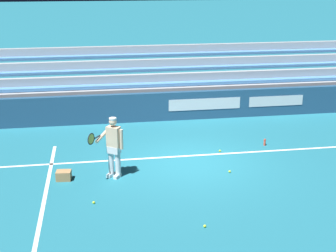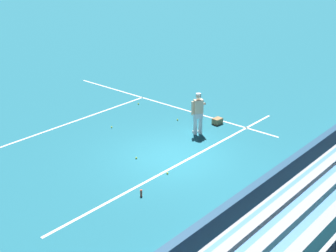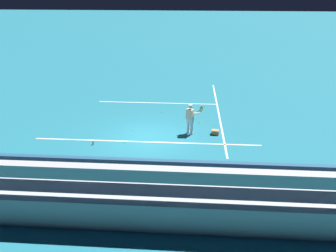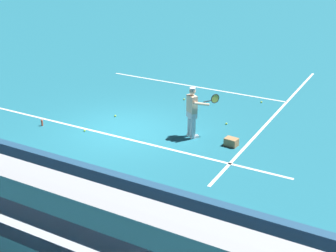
{
  "view_description": "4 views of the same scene",
  "coord_description": "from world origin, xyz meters",
  "px_view_note": "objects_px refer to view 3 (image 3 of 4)",
  "views": [
    {
      "loc": [
        2.7,
        12.72,
        5.47
      ],
      "look_at": [
        0.65,
        -0.15,
        1.13
      ],
      "focal_mm": 50.0,
      "sensor_mm": 36.0,
      "label": 1
    },
    {
      "loc": [
        -11.6,
        -9.81,
        7.44
      ],
      "look_at": [
        0.2,
        0.43,
        1.05
      ],
      "focal_mm": 50.0,
      "sensor_mm": 36.0,
      "label": 2
    },
    {
      "loc": [
        2.2,
        -15.81,
        7.83
      ],
      "look_at": [
        1.13,
        -0.17,
        0.81
      ],
      "focal_mm": 35.0,
      "sensor_mm": 36.0,
      "label": 3
    },
    {
      "loc": [
        8.42,
        -12.04,
        6.4
      ],
      "look_at": [
        1.98,
        -0.4,
        0.73
      ],
      "focal_mm": 50.0,
      "sensor_mm": 36.0,
      "label": 4
    }
  ],
  "objects_px": {
    "tennis_player": "(191,119)",
    "tennis_ball_toward_net": "(200,122)",
    "water_bottle": "(93,143)",
    "ball_box_cardboard": "(215,132)",
    "tennis_ball_stray_back": "(133,130)",
    "tennis_ball_far_left": "(161,112)",
    "tennis_ball_near_player": "(125,142)",
    "tennis_ball_on_baseline": "(205,106)"
  },
  "relations": [
    {
      "from": "tennis_ball_near_player",
      "to": "tennis_ball_stray_back",
      "type": "bearing_deg",
      "value": 84.87
    },
    {
      "from": "ball_box_cardboard",
      "to": "tennis_ball_on_baseline",
      "type": "bearing_deg",
      "value": 95.74
    },
    {
      "from": "tennis_ball_near_player",
      "to": "tennis_ball_on_baseline",
      "type": "xyz_separation_m",
      "value": [
        4.36,
        5.62,
        0.0
      ]
    },
    {
      "from": "ball_box_cardboard",
      "to": "tennis_ball_toward_net",
      "type": "xyz_separation_m",
      "value": [
        -0.8,
        1.54,
        -0.1
      ]
    },
    {
      "from": "ball_box_cardboard",
      "to": "tennis_ball_far_left",
      "type": "height_order",
      "value": "ball_box_cardboard"
    },
    {
      "from": "tennis_player",
      "to": "ball_box_cardboard",
      "type": "xyz_separation_m",
      "value": [
        1.38,
        0.0,
        -0.76
      ]
    },
    {
      "from": "tennis_player",
      "to": "tennis_ball_toward_net",
      "type": "distance_m",
      "value": 1.86
    },
    {
      "from": "tennis_player",
      "to": "tennis_ball_far_left",
      "type": "bearing_deg",
      "value": 121.3
    },
    {
      "from": "ball_box_cardboard",
      "to": "tennis_player",
      "type": "bearing_deg",
      "value": -179.82
    },
    {
      "from": "tennis_ball_toward_net",
      "to": "tennis_ball_on_baseline",
      "type": "bearing_deg",
      "value": 82.3
    },
    {
      "from": "tennis_ball_stray_back",
      "to": "tennis_player",
      "type": "bearing_deg",
      "value": -4.49
    },
    {
      "from": "tennis_ball_stray_back",
      "to": "water_bottle",
      "type": "distance_m",
      "value": 2.61
    },
    {
      "from": "tennis_ball_far_left",
      "to": "tennis_ball_toward_net",
      "type": "bearing_deg",
      "value": -31.95
    },
    {
      "from": "ball_box_cardboard",
      "to": "tennis_ball_toward_net",
      "type": "relative_size",
      "value": 6.06
    },
    {
      "from": "tennis_ball_stray_back",
      "to": "tennis_ball_near_player",
      "type": "bearing_deg",
      "value": -95.13
    },
    {
      "from": "tennis_ball_near_player",
      "to": "water_bottle",
      "type": "relative_size",
      "value": 0.3
    },
    {
      "from": "tennis_ball_toward_net",
      "to": "tennis_player",
      "type": "bearing_deg",
      "value": -110.76
    },
    {
      "from": "ball_box_cardboard",
      "to": "tennis_ball_toward_net",
      "type": "height_order",
      "value": "ball_box_cardboard"
    },
    {
      "from": "tennis_ball_far_left",
      "to": "tennis_ball_stray_back",
      "type": "bearing_deg",
      "value": -116.36
    },
    {
      "from": "ball_box_cardboard",
      "to": "tennis_ball_stray_back",
      "type": "xyz_separation_m",
      "value": [
        -4.64,
        0.25,
        -0.1
      ]
    },
    {
      "from": "tennis_ball_stray_back",
      "to": "water_bottle",
      "type": "xyz_separation_m",
      "value": [
        -1.75,
        -1.93,
        0.08
      ]
    },
    {
      "from": "tennis_ball_far_left",
      "to": "water_bottle",
      "type": "distance_m",
      "value": 5.7
    },
    {
      "from": "ball_box_cardboard",
      "to": "water_bottle",
      "type": "distance_m",
      "value": 6.61
    },
    {
      "from": "tennis_player",
      "to": "tennis_ball_near_player",
      "type": "height_order",
      "value": "tennis_player"
    },
    {
      "from": "tennis_player",
      "to": "tennis_ball_toward_net",
      "type": "relative_size",
      "value": 25.98
    },
    {
      "from": "tennis_ball_toward_net",
      "to": "tennis_ball_far_left",
      "type": "distance_m",
      "value": 2.89
    },
    {
      "from": "ball_box_cardboard",
      "to": "tennis_ball_far_left",
      "type": "distance_m",
      "value": 4.47
    },
    {
      "from": "tennis_ball_far_left",
      "to": "ball_box_cardboard",
      "type": "bearing_deg",
      "value": -43.36
    },
    {
      "from": "water_bottle",
      "to": "tennis_ball_toward_net",
      "type": "bearing_deg",
      "value": 29.9
    },
    {
      "from": "ball_box_cardboard",
      "to": "tennis_ball_far_left",
      "type": "xyz_separation_m",
      "value": [
        -3.25,
        3.07,
        -0.1
      ]
    },
    {
      "from": "tennis_player",
      "to": "tennis_ball_far_left",
      "type": "distance_m",
      "value": 3.7
    },
    {
      "from": "tennis_ball_on_baseline",
      "to": "ball_box_cardboard",
      "type": "bearing_deg",
      "value": -84.26
    },
    {
      "from": "tennis_ball_toward_net",
      "to": "tennis_ball_near_player",
      "type": "bearing_deg",
      "value": -144.07
    },
    {
      "from": "tennis_ball_near_player",
      "to": "tennis_ball_on_baseline",
      "type": "bearing_deg",
      "value": 52.18
    },
    {
      "from": "tennis_ball_stray_back",
      "to": "water_bottle",
      "type": "height_order",
      "value": "water_bottle"
    },
    {
      "from": "tennis_ball_near_player",
      "to": "water_bottle",
      "type": "xyz_separation_m",
      "value": [
        -1.61,
        -0.33,
        0.08
      ]
    },
    {
      "from": "tennis_ball_near_player",
      "to": "tennis_ball_toward_net",
      "type": "bearing_deg",
      "value": 35.93
    },
    {
      "from": "tennis_player",
      "to": "tennis_ball_toward_net",
      "type": "bearing_deg",
      "value": 69.24
    },
    {
      "from": "tennis_player",
      "to": "tennis_ball_stray_back",
      "type": "bearing_deg",
      "value": 175.51
    },
    {
      "from": "tennis_ball_stray_back",
      "to": "tennis_ball_far_left",
      "type": "distance_m",
      "value": 3.14
    },
    {
      "from": "tennis_ball_far_left",
      "to": "water_bottle",
      "type": "xyz_separation_m",
      "value": [
        -3.15,
        -4.75,
        0.08
      ]
    },
    {
      "from": "tennis_player",
      "to": "tennis_ball_near_player",
      "type": "relative_size",
      "value": 25.98
    }
  ]
}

